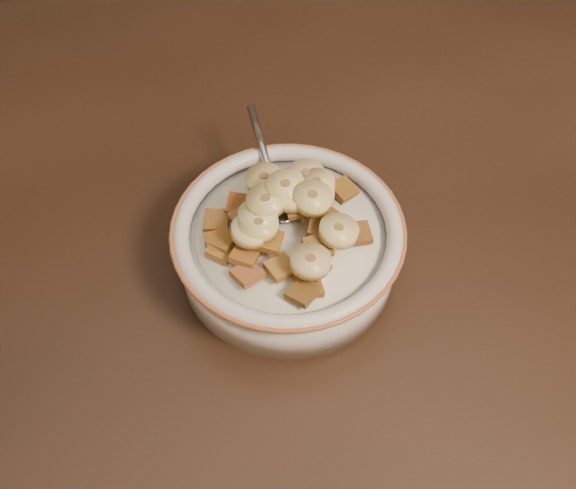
{
  "coord_description": "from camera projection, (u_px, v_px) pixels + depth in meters",
  "views": [
    {
      "loc": [
        -0.07,
        -0.3,
        1.21
      ],
      "look_at": [
        -0.04,
        0.02,
        0.78
      ],
      "focal_mm": 40.0,
      "sensor_mm": 36.0,
      "label": 1
    }
  ],
  "objects": [
    {
      "name": "banana_slice_2",
      "position": [
        306.0,
        176.0,
        0.52
      ],
      "size": [
        0.04,
        0.04,
        0.01
      ],
      "primitive_type": "cylinder",
      "rotation": [
        0.06,
        0.02,
        0.35
      ],
      "color": "#FFDD8B",
      "rests_on": "milk"
    },
    {
      "name": "cereal_square_27",
      "position": [
        244.0,
        218.0,
        0.52
      ],
      "size": [
        0.03,
        0.03,
        0.01
      ],
      "primitive_type": "cube",
      "rotation": [
        -0.03,
        0.06,
        0.54
      ],
      "color": "brown",
      "rests_on": "milk"
    },
    {
      "name": "banana_slice_3",
      "position": [
        264.0,
        180.0,
        0.53
      ],
      "size": [
        0.03,
        0.03,
        0.01
      ],
      "primitive_type": "cylinder",
      "rotation": [
        -0.09,
        -0.04,
        1.52
      ],
      "color": "#D7BF83",
      "rests_on": "milk"
    },
    {
      "name": "cereal_square_3",
      "position": [
        313.0,
        190.0,
        0.54
      ],
      "size": [
        0.03,
        0.03,
        0.01
      ],
      "primitive_type": "cube",
      "rotation": [
        0.08,
        0.1,
        2.75
      ],
      "color": "brown",
      "rests_on": "milk"
    },
    {
      "name": "cereal_square_26",
      "position": [
        222.0,
        241.0,
        0.51
      ],
      "size": [
        0.03,
        0.03,
        0.01
      ],
      "primitive_type": "cube",
      "rotation": [
        -0.13,
        0.1,
        0.92
      ],
      "color": "brown",
      "rests_on": "milk"
    },
    {
      "name": "cereal_square_10",
      "position": [
        280.0,
        268.0,
        0.49
      ],
      "size": [
        0.03,
        0.03,
        0.01
      ],
      "primitive_type": "cube",
      "rotation": [
        0.08,
        0.04,
        2.05
      ],
      "color": "olive",
      "rests_on": "milk"
    },
    {
      "name": "cereal_square_16",
      "position": [
        328.0,
        219.0,
        0.52
      ],
      "size": [
        0.03,
        0.03,
        0.01
      ],
      "primitive_type": "cube",
      "rotation": [
        -0.25,
        0.07,
        2.21
      ],
      "color": "brown",
      "rests_on": "milk"
    },
    {
      "name": "banana_slice_7",
      "position": [
        266.0,
        201.0,
        0.5
      ],
      "size": [
        0.04,
        0.04,
        0.01
      ],
      "primitive_type": "cylinder",
      "rotation": [
        -0.06,
        0.11,
        2.88
      ],
      "color": "#FFF190",
      "rests_on": "milk"
    },
    {
      "name": "cereal_square_11",
      "position": [
        314.0,
        267.0,
        0.49
      ],
      "size": [
        0.03,
        0.03,
        0.01
      ],
      "primitive_type": "cube",
      "rotation": [
        0.21,
        -0.09,
        2.33
      ],
      "color": "#975C26",
      "rests_on": "milk"
    },
    {
      "name": "banana_slice_12",
      "position": [
        292.0,
        196.0,
        0.51
      ],
      "size": [
        0.04,
        0.04,
        0.02
      ],
      "primitive_type": "cylinder",
      "rotation": [
        -0.09,
        0.12,
        0.91
      ],
      "color": "#FCEA87",
      "rests_on": "milk"
    },
    {
      "name": "spoon",
      "position": [
        279.0,
        205.0,
        0.54
      ],
      "size": [
        0.04,
        0.05,
        0.01
      ],
      "primitive_type": "ellipsoid",
      "rotation": [
        0.0,
        0.0,
        3.3
      ],
      "color": "#9BA2B7",
      "rests_on": "cereal_bowl"
    },
    {
      "name": "cereal_square_13",
      "position": [
        298.0,
        206.0,
        0.51
      ],
      "size": [
        0.02,
        0.02,
        0.01
      ],
      "primitive_type": "cube",
      "rotation": [
        -0.12,
        -0.13,
        1.72
      ],
      "color": "brown",
      "rests_on": "milk"
    },
    {
      "name": "cereal_square_25",
      "position": [
        312.0,
        190.0,
        0.53
      ],
      "size": [
        0.02,
        0.02,
        0.01
      ],
      "primitive_type": "cube",
      "rotation": [
        0.03,
        0.04,
        0.09
      ],
      "color": "brown",
      "rests_on": "milk"
    },
    {
      "name": "banana_slice_4",
      "position": [
        315.0,
        195.0,
        0.51
      ],
      "size": [
        0.04,
        0.04,
        0.02
      ],
      "primitive_type": "cylinder",
      "rotation": [
        0.14,
        0.08,
        2.58
      ],
      "color": "#FFE492",
      "rests_on": "milk"
    },
    {
      "name": "cereal_square_12",
      "position": [
        219.0,
        242.0,
        0.51
      ],
      "size": [
        0.02,
        0.02,
        0.01
      ],
      "primitive_type": "cube",
      "rotation": [
        -0.01,
        -0.0,
        0.19
      ],
      "color": "brown",
      "rests_on": "milk"
    },
    {
      "name": "cereal_square_17",
      "position": [
        272.0,
        186.0,
        0.54
      ],
      "size": [
        0.03,
        0.03,
        0.01
      ],
      "primitive_type": "cube",
      "rotation": [
        0.12,
        -0.07,
        2.63
      ],
      "color": "brown",
      "rests_on": "milk"
    },
    {
      "name": "cereal_square_8",
      "position": [
        297.0,
        176.0,
        0.55
      ],
      "size": [
        0.03,
        0.03,
        0.01
      ],
      "primitive_type": "cube",
      "rotation": [
        -0.02,
        -0.0,
        0.33
      ],
      "color": "brown",
      "rests_on": "milk"
    },
    {
      "name": "cereal_square_9",
      "position": [
        247.0,
        274.0,
        0.49
      ],
      "size": [
        0.03,
        0.03,
        0.01
      ],
      "primitive_type": "cube",
      "rotation": [
        -0.13,
        0.11,
        0.58
      ],
      "color": "#945D34",
      "rests_on": "milk"
    },
    {
      "name": "cereal_square_20",
      "position": [
        273.0,
        183.0,
        0.54
      ],
      "size": [
        0.02,
        0.02,
        0.01
      ],
      "primitive_type": "cube",
      "rotation": [
        -0.22,
        0.17,
        3.0
      ],
      "color": "brown",
      "rests_on": "milk"
    },
    {
      "name": "cereal_square_24",
      "position": [
        343.0,
        190.0,
        0.54
      ],
      "size": [
        0.03,
        0.03,
        0.01
      ],
      "primitive_type": "cube",
      "rotation": [
        0.21,
        0.14,
        0.62
      ],
      "color": "brown",
      "rests_on": "milk"
    },
    {
      "name": "banana_slice_5",
      "position": [
        286.0,
        187.0,
        0.51
      ],
      "size": [
        0.04,
        0.04,
        0.01
      ],
      "primitive_type": "cylinder",
      "rotation": [
        -0.05,
        -0.02,
        2.35
      ],
      "color": "#FCECA3",
      "rests_on": "milk"
    },
    {
      "name": "banana_slice_11",
      "position": [
        316.0,
        185.0,
        0.52
      ],
      "size": [
        0.04,
        0.04,
        0.02
      ],
      "primitive_type": "cylinder",
      "rotation": [
        -0.1,
        0.13,
        1.85
      ],
      "color": "#D9C27B",
      "rests_on": "milk"
    },
    {
      "name": "cereal_square_6",
      "position": [
        321.0,
        228.0,
        0.51
      ],
      "size": [
        0.03,
        0.03,
        0.01
      ],
      "primitive_type": "cube",
      "rotation": [
        0.19,
        -0.0,
        1.28
      ],
      "color": "brown",
      "rests_on": "milk"
    },
    {
      "name": "cereal_square_2",
      "position": [
        239.0,
        205.0,
        0.53
      ],
      "size": [
        0.02,
        0.02,
        0.01
      ],
      "primitive_type": "cube",
      "rotation": [
        -0.11,
        -0.12,
        2.9
      ],
      "color": "brown",
      "rests_on": "milk"
    },
    {
      "name": "milk",
      "position": [
        288.0,
        235.0,
        0.52
      ],
      "size": [
        0.15,
        0.15,
        0.0
      ],
      "primitive_type": "cylinder",
      "color": "silver",
      "rests_on": "cereal_bowl"
    },
    {
      "name": "cereal_bowl",
      "position": [
        288.0,
        250.0,
        0.54
      ],
      "size": [
        0.18,
        0.18,
        0.04
      ],
      "primitive_type": "cylinder",
      "color": "silver",
      "rests_on": "table"
    },
    {
      "name": "cereal_square_19",
      "position": [
        307.0,
        206.0,
        0.52
      ],
      "size": [
        0.03,
        0.03,
        0.01
      ],
      "primitive_type": "cube",
      "rotation": [
        -0.15,
        -0.09,
        1.94
      ],
      "color": "brown",
      "rests_on": "milk"
    },
    {
      "name": "banana_slice_0",
      "position": [
        259.0,
        225.0,
        0.49
      ],
      "size": [
        0.03,
        0.03,
        0.01
      ],
      "primitive_type": "cylinder",
      "rotation": [
        -0.03,
        0.02,
        1.45
      ],
      "color": "#EEE275",
      "rests_on": "milk"
    },
    {
      "name": "banana_slice_9",
      "position": [
        258.0,
        216.0,
        0.5
      ],
      "size": [
        0.03,
        0.03,
        0.01
      ],
      "primitive_type": "cylinder",
      "rotation": [
        0.02,
        0.04,
        3.07
      ],
      "color": "beige",
      "rests_on": "milk"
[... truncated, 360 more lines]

